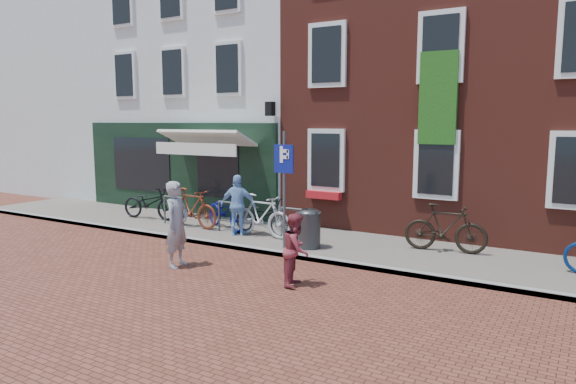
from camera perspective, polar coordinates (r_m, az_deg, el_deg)
The scene contains 16 objects.
ground at distance 12.35m, azimuth -4.20°, elevation -6.58°, with size 80.00×80.00×0.00m, color brown.
sidewalk at distance 13.08m, azimuth 3.21°, elevation -5.53°, with size 24.00×3.00×0.10m, color slate.
building_stucco at distance 20.62m, azimuth -4.56°, elevation 11.76°, with size 8.00×8.00×9.00m, color silver.
building_brick_mid at distance 17.59m, azimuth 14.95°, elevation 13.86°, with size 6.00×8.00×10.00m, color maroon.
filler_left at distance 25.69m, azimuth -18.59°, elevation 10.60°, with size 7.00×8.00×9.00m, color silver.
litter_bin at distance 12.23m, azimuth 2.30°, elevation -3.74°, with size 0.55×0.55×1.00m.
parking_sign at distance 11.98m, azimuth -0.44°, elevation 1.87°, with size 0.50×0.08×2.73m.
woman at distance 11.20m, azimuth -12.06°, elevation -3.46°, with size 0.66×0.44×1.82m, color gray.
boy at distance 9.76m, azimuth 0.90°, elevation -6.31°, with size 0.67×0.52×1.37m, color maroon.
cafe_person at distance 13.57m, azimuth -5.49°, elevation -1.45°, with size 0.93×0.39×1.58m, color #86B2E6.
bicycle_0 at distance 16.35m, azimuth -14.92°, elevation -1.15°, with size 0.66×1.89×0.99m, color black.
bicycle_1 at distance 14.78m, azimuth -10.48°, elevation -1.73°, with size 0.52×1.83×1.10m, color #622513.
bicycle_2 at distance 14.44m, azimuth -6.84°, elevation -2.10°, with size 0.66×1.89×0.99m, color #090B66.
bicycle_3 at distance 13.40m, azimuth -2.94°, elevation -2.59°, with size 0.52×1.83×1.10m, color #BABBBD.
bicycle_4 at distance 13.67m, azimuth -2.89°, elevation -2.61°, with size 0.66×1.89×0.99m, color black.
bicycle_5 at distance 12.36m, azimuth 16.84°, elevation -3.80°, with size 0.52×1.83×1.10m, color black.
Camera 1 is at (6.89, -9.79, 3.06)m, focal length 32.50 mm.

